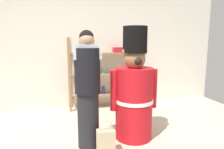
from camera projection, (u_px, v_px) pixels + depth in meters
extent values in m
cube|color=silver|center=(82.00, 48.00, 4.52)|extent=(6.40, 0.12, 2.60)
cube|color=#93704C|center=(70.00, 75.00, 4.18)|extent=(0.05, 0.05, 1.53)
cube|color=#93704C|center=(137.00, 73.00, 4.52)|extent=(0.05, 0.05, 1.53)
cube|color=#93704C|center=(69.00, 73.00, 4.47)|extent=(0.05, 0.05, 1.53)
cube|color=#93704C|center=(132.00, 71.00, 4.81)|extent=(0.05, 0.05, 1.53)
cube|color=#93704C|center=(103.00, 95.00, 4.57)|extent=(1.45, 0.30, 0.04)
cube|color=#93704C|center=(103.00, 74.00, 4.50)|extent=(1.45, 0.30, 0.04)
cube|color=#93704C|center=(103.00, 53.00, 4.42)|extent=(1.45, 0.30, 0.04)
cylinder|color=blue|center=(81.00, 72.00, 4.38)|extent=(0.10, 0.10, 0.10)
cylinder|color=green|center=(103.00, 71.00, 4.50)|extent=(0.08, 0.08, 0.09)
cylinder|color=navy|center=(125.00, 71.00, 4.57)|extent=(0.08, 0.08, 0.10)
cylinder|color=#596B33|center=(81.00, 91.00, 4.47)|extent=(0.06, 0.06, 0.18)
cylinder|color=navy|center=(103.00, 90.00, 4.57)|extent=(0.07, 0.07, 0.18)
cylinder|color=#B27226|center=(124.00, 87.00, 4.70)|extent=(0.07, 0.07, 0.23)
cube|color=gold|center=(88.00, 49.00, 4.33)|extent=(0.16, 0.13, 0.18)
cube|color=#B21E2D|center=(117.00, 50.00, 4.49)|extent=(0.20, 0.16, 0.11)
cylinder|color=red|center=(134.00, 103.00, 3.07)|extent=(0.55, 0.55, 1.08)
cylinder|color=white|center=(134.00, 100.00, 3.06)|extent=(0.57, 0.57, 0.05)
sphere|color=#976844|center=(135.00, 59.00, 2.96)|extent=(0.31, 0.31, 0.31)
sphere|color=#976844|center=(126.00, 52.00, 2.91)|extent=(0.11, 0.11, 0.11)
sphere|color=#976844|center=(143.00, 52.00, 2.98)|extent=(0.11, 0.11, 0.11)
cylinder|color=black|center=(135.00, 40.00, 2.92)|extent=(0.35, 0.35, 0.38)
cylinder|color=red|center=(114.00, 91.00, 2.96)|extent=(0.11, 0.11, 0.59)
cylinder|color=red|center=(153.00, 88.00, 3.11)|extent=(0.11, 0.11, 0.59)
sphere|color=black|center=(138.00, 61.00, 2.83)|extent=(0.11, 0.11, 0.11)
cylinder|color=black|center=(88.00, 120.00, 2.83)|extent=(0.29, 0.29, 0.77)
cylinder|color=black|center=(87.00, 71.00, 2.72)|extent=(0.35, 0.35, 0.60)
sphere|color=#A37556|center=(87.00, 41.00, 2.66)|extent=(0.20, 0.20, 0.20)
cube|color=silver|center=(88.00, 52.00, 2.61)|extent=(0.36, 0.04, 0.20)
sphere|color=black|center=(87.00, 37.00, 2.67)|extent=(0.19, 0.19, 0.19)
cube|color=#C1AD89|center=(106.00, 142.00, 2.68)|extent=(0.23, 0.14, 0.32)
torus|color=#C1AD89|center=(106.00, 127.00, 2.65)|extent=(0.18, 0.01, 0.18)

